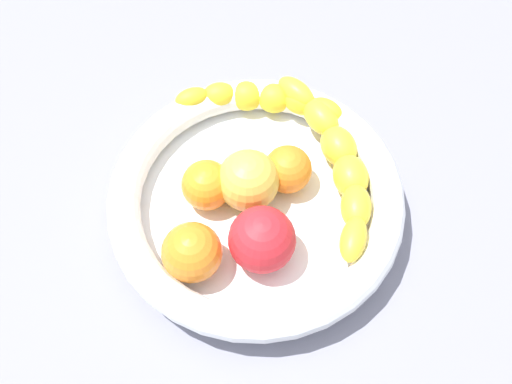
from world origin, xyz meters
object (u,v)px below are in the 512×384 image
object	(u,v)px
banana_draped_right	(338,161)
tomato_red	(262,240)
fruit_bowl	(256,202)
orange_mid_right	(192,252)
orange_front	(288,169)
orange_mid_left	(207,185)
apple_yellow	(248,180)
banana_draped_left	(260,99)

from	to	relation	value
banana_draped_right	tomato_red	xyz separation A→B (cm)	(4.71, 12.58, 0.73)
fruit_bowl	orange_mid_right	xyz separation A→B (cm)	(3.80, 9.13, 2.32)
orange_front	orange_mid_right	bearing A→B (deg)	65.17
banana_draped_right	orange_mid_left	distance (cm)	15.04
orange_mid_left	apple_yellow	bearing A→B (deg)	-158.09
orange_mid_left	tomato_red	world-z (taller)	tomato_red
apple_yellow	tomato_red	bearing A→B (deg)	120.88
orange_front	apple_yellow	size ratio (longest dim) A/B	0.79
banana_draped_left	orange_mid_right	world-z (taller)	orange_mid_right
fruit_bowl	apple_yellow	bearing A→B (deg)	-34.99
orange_mid_right	apple_yellow	distance (cm)	10.32
orange_mid_right	banana_draped_left	bearing A→B (deg)	-89.54
banana_draped_right	orange_front	world-z (taller)	orange_front
orange_front	orange_mid_right	distance (cm)	14.61
fruit_bowl	banana_draped_right	xyz separation A→B (cm)	(-7.32, -7.05, 1.96)
fruit_bowl	apple_yellow	distance (cm)	2.98
orange_mid_right	fruit_bowl	bearing A→B (deg)	-112.60
orange_front	orange_mid_left	distance (cm)	9.26
orange_mid_right	apple_yellow	world-z (taller)	apple_yellow
apple_yellow	orange_mid_right	bearing A→B (deg)	75.42
banana_draped_left	orange_mid_left	size ratio (longest dim) A/B	3.59
apple_yellow	orange_mid_left	bearing A→B (deg)	21.91
banana_draped_right	orange_mid_right	xyz separation A→B (cm)	(11.12, 16.19, 0.35)
banana_draped_left	orange_front	xyz separation A→B (cm)	(-6.31, 8.56, 0.13)
orange_front	tomato_red	distance (cm)	9.69
banana_draped_left	orange_front	world-z (taller)	orange_front
banana_draped_right	tomato_red	world-z (taller)	tomato_red
banana_draped_right	orange_mid_right	bearing A→B (deg)	55.51
banana_draped_left	tomato_red	bearing A→B (deg)	109.87
banana_draped_left	apple_yellow	size ratio (longest dim) A/B	2.93
banana_draped_left	orange_mid_right	xyz separation A→B (cm)	(-0.18, 21.82, 0.59)
fruit_bowl	orange_mid_left	bearing A→B (deg)	9.03
banana_draped_right	orange_front	distance (cm)	5.78
orange_mid_left	tomato_red	distance (cm)	9.35
orange_mid_right	tomato_red	world-z (taller)	tomato_red
fruit_bowl	orange_mid_left	world-z (taller)	orange_mid_left
tomato_red	banana_draped_right	bearing A→B (deg)	-110.55
banana_draped_right	orange_mid_left	size ratio (longest dim) A/B	3.86
tomato_red	apple_yellow	world-z (taller)	tomato_red
orange_front	apple_yellow	bearing A→B (deg)	42.82
orange_mid_right	tomato_red	xyz separation A→B (cm)	(-6.41, -3.61, 0.37)
banana_draped_left	banana_draped_right	xyz separation A→B (cm)	(-11.30, 5.63, 0.24)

